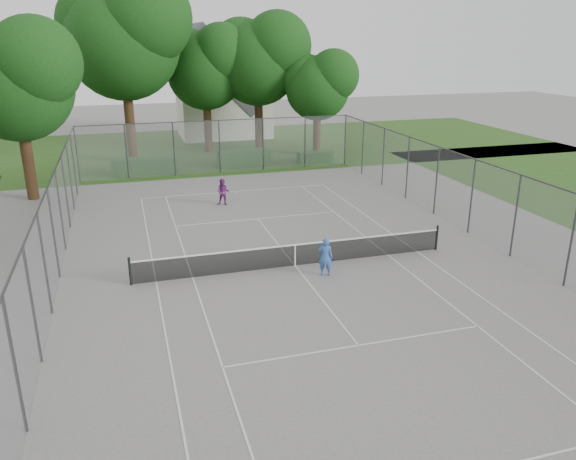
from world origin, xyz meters
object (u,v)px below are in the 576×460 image
object	(u,v)px
house	(223,92)
woman_player	(223,192)
girl_player	(325,257)
tennis_net	(295,254)

from	to	relation	value
house	woman_player	distance (m)	22.77
girl_player	woman_player	size ratio (longest dim) A/B	1.05
tennis_net	girl_player	world-z (taller)	girl_player
tennis_net	house	xyz separation A→B (m)	(2.93, 31.49, 3.44)
woman_player	tennis_net	bearing A→B (deg)	-60.06
tennis_net	house	size ratio (longest dim) A/B	1.31
house	woman_player	xyz separation A→B (m)	(-4.13, -22.15, -3.23)
tennis_net	girl_player	xyz separation A→B (m)	(0.84, -1.20, 0.25)
house	woman_player	size ratio (longest dim) A/B	6.75
tennis_net	house	world-z (taller)	house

